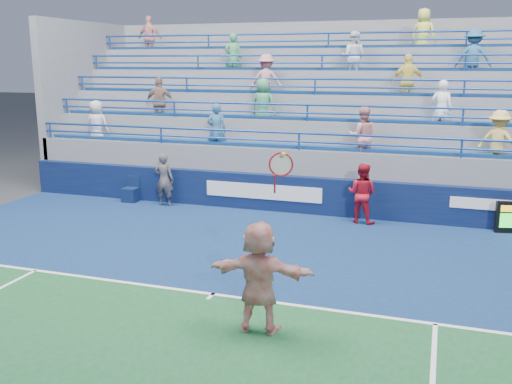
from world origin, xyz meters
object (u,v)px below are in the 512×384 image
(tennis_player, at_px, (259,277))
(line_judge, at_px, (164,180))
(judge_chair, at_px, (131,194))
(ball_girl, at_px, (362,193))

(tennis_player, height_order, line_judge, tennis_player)
(judge_chair, relative_size, line_judge, 0.49)
(judge_chair, relative_size, ball_girl, 0.48)
(judge_chair, height_order, ball_girl, ball_girl)
(judge_chair, relative_size, tennis_player, 0.27)
(tennis_player, relative_size, ball_girl, 1.81)
(tennis_player, distance_m, line_judge, 8.97)
(ball_girl, bearing_deg, line_judge, 11.54)
(tennis_player, distance_m, ball_girl, 7.14)
(tennis_player, height_order, ball_girl, tennis_player)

